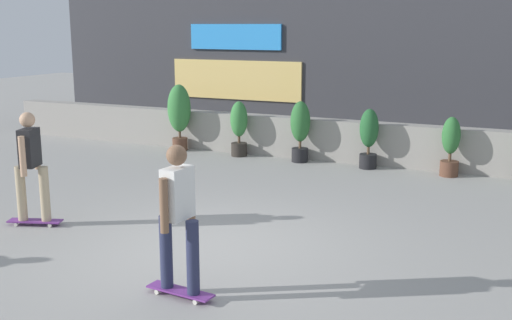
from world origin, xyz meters
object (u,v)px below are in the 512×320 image
potted_plant_0 (179,112)px  potted_plant_4 (451,145)px  skater_by_wall_right (31,163)px  potted_plant_3 (369,136)px  skater_mid_plaza (178,214)px  potted_plant_1 (239,126)px  potted_plant_2 (300,128)px

potted_plant_0 → potted_plant_4: potted_plant_0 is taller
skater_by_wall_right → potted_plant_3: bearing=59.1°
potted_plant_4 → skater_mid_plaza: 7.32m
potted_plant_1 → potted_plant_2: 1.48m
potted_plant_1 → potted_plant_4: potted_plant_1 is taller
potted_plant_1 → potted_plant_2: (1.48, -0.00, 0.06)m
skater_mid_plaza → potted_plant_0: bearing=121.7°
potted_plant_3 → potted_plant_2: bearing=-180.0°
potted_plant_2 → potted_plant_4: 3.15m
skater_by_wall_right → skater_mid_plaza: bearing=-20.8°
potted_plant_0 → skater_by_wall_right: skater_by_wall_right is taller
potted_plant_4 → skater_by_wall_right: skater_by_wall_right is taller
potted_plant_3 → skater_by_wall_right: size_ratio=0.73×
skater_mid_plaza → skater_by_wall_right: (-3.30, 1.25, 0.00)m
potted_plant_1 → skater_by_wall_right: (-0.49, -5.83, 0.26)m
potted_plant_2 → potted_plant_3: 1.52m
potted_plant_2 → skater_mid_plaza: size_ratio=0.78×
potted_plant_2 → skater_by_wall_right: size_ratio=0.78×
potted_plant_0 → potted_plant_3: 4.57m
potted_plant_0 → potted_plant_2: size_ratio=1.18×
potted_plant_0 → potted_plant_2: bearing=-0.0°
potted_plant_1 → potted_plant_3: bearing=0.0°
potted_plant_1 → skater_by_wall_right: 5.86m
potted_plant_1 → skater_mid_plaza: skater_mid_plaza is taller
potted_plant_1 → skater_mid_plaza: 7.62m
potted_plant_3 → potted_plant_4: (1.63, 0.00, -0.06)m
potted_plant_3 → potted_plant_0: bearing=-180.0°
potted_plant_2 → potted_plant_4: size_ratio=1.12×
potted_plant_4 → skater_by_wall_right: (-5.12, -5.83, 0.32)m
potted_plant_0 → potted_plant_4: bearing=0.0°
potted_plant_2 → potted_plant_4: potted_plant_2 is taller
potted_plant_1 → potted_plant_3: potted_plant_1 is taller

